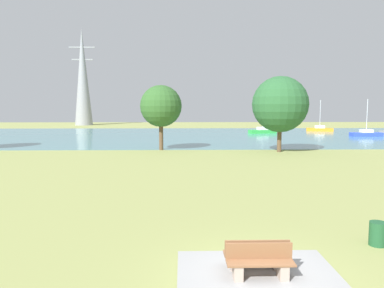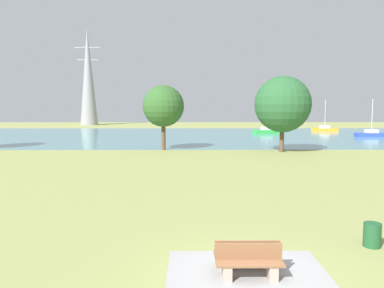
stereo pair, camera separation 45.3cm
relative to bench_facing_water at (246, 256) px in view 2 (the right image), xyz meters
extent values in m
plane|color=#8C9351|center=(0.00, 21.73, -0.47)|extent=(160.00, 160.00, 0.00)
cube|color=gray|center=(0.00, -0.27, -0.42)|extent=(4.40, 3.20, 0.10)
cube|color=tan|center=(-0.60, 0.05, -0.17)|extent=(0.24, 0.44, 0.40)
cube|color=tan|center=(0.60, 0.05, -0.17)|extent=(0.24, 0.44, 0.40)
cube|color=brown|center=(0.00, 0.05, 0.06)|extent=(1.80, 0.48, 0.05)
cube|color=brown|center=(0.00, -0.16, 0.30)|extent=(1.80, 0.05, 0.44)
cube|color=tan|center=(-0.60, -0.59, -0.17)|extent=(0.24, 0.44, 0.40)
cube|color=tan|center=(0.60, -0.59, -0.17)|extent=(0.24, 0.44, 0.40)
cube|color=brown|center=(0.00, -0.59, 0.06)|extent=(1.80, 0.48, 0.05)
cube|color=brown|center=(0.00, -0.37, 0.30)|extent=(1.80, 0.05, 0.44)
cylinder|color=#1E512D|center=(4.48, 1.92, -0.07)|extent=(0.56, 0.56, 0.80)
cube|color=teal|center=(0.00, 49.73, -0.46)|extent=(140.00, 40.00, 0.02)
cube|color=blue|center=(26.60, 47.11, -0.15)|extent=(4.84, 1.62, 0.60)
cube|color=white|center=(26.60, 47.11, 0.40)|extent=(1.83, 1.14, 0.50)
cylinder|color=silver|center=(26.60, 47.11, 2.75)|extent=(0.10, 0.10, 5.21)
cube|color=green|center=(11.91, 54.45, -0.15)|extent=(5.02, 2.61, 0.60)
cube|color=white|center=(11.91, 54.45, 0.40)|extent=(2.01, 1.50, 0.50)
cylinder|color=silver|center=(11.91, 54.45, 3.12)|extent=(0.10, 0.10, 5.95)
cube|color=orange|center=(23.81, 59.34, -0.15)|extent=(5.03, 2.84, 0.60)
cube|color=white|center=(23.81, 59.34, 0.40)|extent=(2.04, 1.58, 0.50)
cylinder|color=silver|center=(23.81, 59.34, 2.78)|extent=(0.10, 0.10, 5.25)
cylinder|color=brown|center=(-4.35, 29.84, 1.11)|extent=(0.44, 0.44, 3.15)
sphere|color=#2F5C28|center=(-4.35, 29.84, 4.24)|extent=(4.44, 4.44, 4.44)
cylinder|color=brown|center=(7.90, 27.81, 0.97)|extent=(0.44, 0.44, 2.88)
sphere|color=#295B31|center=(7.90, 27.81, 4.41)|extent=(5.70, 5.70, 5.70)
cone|color=gray|center=(-26.94, 84.69, 11.59)|extent=(4.40, 4.40, 24.12)
cube|color=gray|center=(-26.94, 84.69, 18.82)|extent=(6.40, 0.30, 0.30)
cube|color=gray|center=(-26.94, 84.69, 15.82)|extent=(5.20, 0.30, 0.30)
camera|label=1|loc=(-2.05, -9.99, 4.16)|focal=34.82mm
camera|label=2|loc=(-1.60, -10.00, 4.16)|focal=34.82mm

